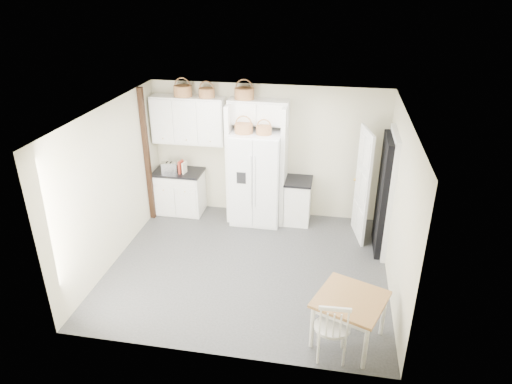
# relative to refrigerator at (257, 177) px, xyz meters

# --- Properties ---
(floor) EXTENTS (4.50, 4.50, 0.00)m
(floor) POSITION_rel_refrigerator_xyz_m (0.15, -1.63, -0.90)
(floor) COLOR #333333
(floor) RESTS_ON ground
(ceiling) EXTENTS (4.50, 4.50, 0.00)m
(ceiling) POSITION_rel_refrigerator_xyz_m (0.15, -1.63, 1.70)
(ceiling) COLOR white
(ceiling) RESTS_ON wall_back
(wall_back) EXTENTS (4.50, 0.00, 4.50)m
(wall_back) POSITION_rel_refrigerator_xyz_m (0.15, 0.37, 0.40)
(wall_back) COLOR beige
(wall_back) RESTS_ON floor
(wall_left) EXTENTS (0.00, 4.00, 4.00)m
(wall_left) POSITION_rel_refrigerator_xyz_m (-2.10, -1.63, 0.40)
(wall_left) COLOR beige
(wall_left) RESTS_ON floor
(wall_right) EXTENTS (0.00, 4.00, 4.00)m
(wall_right) POSITION_rel_refrigerator_xyz_m (2.40, -1.63, 0.40)
(wall_right) COLOR beige
(wall_right) RESTS_ON floor
(refrigerator) EXTENTS (0.93, 0.75, 1.80)m
(refrigerator) POSITION_rel_refrigerator_xyz_m (0.00, 0.00, 0.00)
(refrigerator) COLOR white
(refrigerator) RESTS_ON floor
(base_cab_left) EXTENTS (0.92, 0.58, 0.85)m
(base_cab_left) POSITION_rel_refrigerator_xyz_m (-1.58, 0.07, -0.47)
(base_cab_left) COLOR white
(base_cab_left) RESTS_ON floor
(base_cab_right) EXTENTS (0.48, 0.57, 0.84)m
(base_cab_right) POSITION_rel_refrigerator_xyz_m (0.80, 0.07, -0.48)
(base_cab_right) COLOR white
(base_cab_right) RESTS_ON floor
(dining_table) EXTENTS (1.06, 1.06, 0.68)m
(dining_table) POSITION_rel_refrigerator_xyz_m (1.76, -3.07, -0.56)
(dining_table) COLOR brown
(dining_table) RESTS_ON floor
(windsor_chair) EXTENTS (0.47, 0.43, 0.92)m
(windsor_chair) POSITION_rel_refrigerator_xyz_m (1.55, -3.38, -0.44)
(windsor_chair) COLOR white
(windsor_chair) RESTS_ON floor
(counter_left) EXTENTS (0.96, 0.62, 0.04)m
(counter_left) POSITION_rel_refrigerator_xyz_m (-1.58, 0.07, -0.03)
(counter_left) COLOR black
(counter_left) RESTS_ON base_cab_left
(counter_right) EXTENTS (0.51, 0.61, 0.04)m
(counter_right) POSITION_rel_refrigerator_xyz_m (0.80, 0.07, -0.04)
(counter_right) COLOR black
(counter_right) RESTS_ON base_cab_right
(toaster) EXTENTS (0.33, 0.24, 0.20)m
(toaster) POSITION_rel_refrigerator_xyz_m (-1.73, -0.01, 0.09)
(toaster) COLOR silver
(toaster) RESTS_ON counter_left
(cookbook_red) EXTENTS (0.07, 0.17, 0.25)m
(cookbook_red) POSITION_rel_refrigerator_xyz_m (-1.49, -0.01, 0.12)
(cookbook_red) COLOR #A03020
(cookbook_red) RESTS_ON counter_left
(cookbook_cream) EXTENTS (0.06, 0.15, 0.22)m
(cookbook_cream) POSITION_rel_refrigerator_xyz_m (-1.43, -0.01, 0.10)
(cookbook_cream) COLOR beige
(cookbook_cream) RESTS_ON counter_left
(basket_upper_b) EXTENTS (0.34, 0.34, 0.20)m
(basket_upper_b) POSITION_rel_refrigerator_xyz_m (-1.42, 0.20, 1.55)
(basket_upper_b) COLOR brown
(basket_upper_b) RESTS_ON upper_cabinet
(basket_upper_c) EXTENTS (0.29, 0.29, 0.17)m
(basket_upper_c) POSITION_rel_refrigerator_xyz_m (-0.97, 0.20, 1.53)
(basket_upper_c) COLOR brown
(basket_upper_c) RESTS_ON upper_cabinet
(basket_bridge_a) EXTENTS (0.36, 0.36, 0.20)m
(basket_bridge_a) POSITION_rel_refrigerator_xyz_m (-0.26, 0.20, 1.55)
(basket_bridge_a) COLOR brown
(basket_bridge_a) RESTS_ON bridge_cabinet
(basket_fridge_a) EXTENTS (0.33, 0.33, 0.18)m
(basket_fridge_a) POSITION_rel_refrigerator_xyz_m (-0.22, -0.10, 0.99)
(basket_fridge_a) COLOR brown
(basket_fridge_a) RESTS_ON refrigerator
(basket_fridge_b) EXTENTS (0.28, 0.28, 0.15)m
(basket_fridge_b) POSITION_rel_refrigerator_xyz_m (0.15, -0.10, 0.98)
(basket_fridge_b) COLOR brown
(basket_fridge_b) RESTS_ON refrigerator
(upper_cabinet) EXTENTS (1.40, 0.34, 0.90)m
(upper_cabinet) POSITION_rel_refrigerator_xyz_m (-1.35, 0.20, 1.00)
(upper_cabinet) COLOR white
(upper_cabinet) RESTS_ON wall_back
(bridge_cabinet) EXTENTS (1.12, 0.34, 0.45)m
(bridge_cabinet) POSITION_rel_refrigerator_xyz_m (-0.00, 0.20, 1.22)
(bridge_cabinet) COLOR white
(bridge_cabinet) RESTS_ON wall_back
(fridge_panel_left) EXTENTS (0.08, 0.60, 2.30)m
(fridge_panel_left) POSITION_rel_refrigerator_xyz_m (-0.51, 0.07, 0.25)
(fridge_panel_left) COLOR white
(fridge_panel_left) RESTS_ON floor
(fridge_panel_right) EXTENTS (0.08, 0.60, 2.30)m
(fridge_panel_right) POSITION_rel_refrigerator_xyz_m (0.51, 0.07, 0.25)
(fridge_panel_right) COLOR white
(fridge_panel_right) RESTS_ON floor
(trim_post) EXTENTS (0.09, 0.09, 2.60)m
(trim_post) POSITION_rel_refrigerator_xyz_m (-2.05, -0.28, 0.40)
(trim_post) COLOR black
(trim_post) RESTS_ON floor
(doorway_void) EXTENTS (0.18, 0.85, 2.05)m
(doorway_void) POSITION_rel_refrigerator_xyz_m (2.31, -0.63, 0.12)
(doorway_void) COLOR black
(doorway_void) RESTS_ON floor
(door_slab) EXTENTS (0.21, 0.79, 2.05)m
(door_slab) POSITION_rel_refrigerator_xyz_m (1.95, -0.30, 0.12)
(door_slab) COLOR white
(door_slab) RESTS_ON floor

